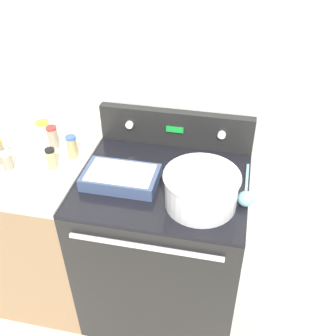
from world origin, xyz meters
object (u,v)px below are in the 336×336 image
at_px(ladle, 246,196).
at_px(spice_jar_yellow_cap, 44,131).
at_px(spice_jar_black_cap, 51,159).
at_px(casserole_dish, 121,177).
at_px(spice_jar_white_cap, 7,160).
at_px(spice_jar_red_cap, 53,137).
at_px(spice_jar_blue_cap, 72,147).
at_px(mixing_bowl, 201,188).

height_order(ladle, spice_jar_yellow_cap, spice_jar_yellow_cap).
xyz_separation_m(ladle, spice_jar_black_cap, (-0.93, 0.05, 0.04)).
height_order(casserole_dish, spice_jar_white_cap, spice_jar_white_cap).
xyz_separation_m(casserole_dish, spice_jar_red_cap, (-0.43, 0.21, 0.04)).
bearing_deg(spice_jar_black_cap, spice_jar_yellow_cap, 123.39).
bearing_deg(casserole_dish, spice_jar_red_cap, 154.33).
bearing_deg(spice_jar_blue_cap, mixing_bowl, -16.95).
height_order(spice_jar_red_cap, spice_jar_white_cap, spice_jar_red_cap).
distance_m(casserole_dish, ladle, 0.58).
bearing_deg(ladle, spice_jar_yellow_cap, 166.33).
bearing_deg(mixing_bowl, casserole_dish, 170.05).
bearing_deg(casserole_dish, spice_jar_yellow_cap, 153.81).
distance_m(ladle, spice_jar_red_cap, 1.03).
relative_size(spice_jar_red_cap, spice_jar_white_cap, 1.32).
height_order(casserole_dish, spice_jar_yellow_cap, spice_jar_yellow_cap).
xyz_separation_m(mixing_bowl, spice_jar_yellow_cap, (-0.88, 0.31, -0.02)).
bearing_deg(mixing_bowl, spice_jar_white_cap, 176.88).
height_order(mixing_bowl, casserole_dish, mixing_bowl).
relative_size(ladle, spice_jar_white_cap, 3.61).
relative_size(spice_jar_black_cap, spice_jar_red_cap, 0.92).
height_order(casserole_dish, spice_jar_blue_cap, spice_jar_blue_cap).
bearing_deg(spice_jar_blue_cap, spice_jar_yellow_cap, 152.58).
xyz_separation_m(spice_jar_blue_cap, spice_jar_red_cap, (-0.13, 0.07, -0.00)).
xyz_separation_m(casserole_dish, spice_jar_white_cap, (-0.57, -0.02, 0.02)).
bearing_deg(ladle, spice_jar_red_cap, 167.52).
xyz_separation_m(mixing_bowl, spice_jar_white_cap, (-0.95, 0.05, -0.03)).
bearing_deg(spice_jar_red_cap, spice_jar_black_cap, -67.65).
bearing_deg(spice_jar_red_cap, spice_jar_white_cap, -122.07).
bearing_deg(spice_jar_red_cap, spice_jar_blue_cap, -26.40).
distance_m(mixing_bowl, spice_jar_yellow_cap, 0.93).
distance_m(casserole_dish, spice_jar_blue_cap, 0.33).
xyz_separation_m(spice_jar_blue_cap, spice_jar_white_cap, (-0.27, -0.15, -0.02)).
height_order(mixing_bowl, spice_jar_yellow_cap, mixing_bowl).
relative_size(mixing_bowl, ladle, 1.02).
bearing_deg(spice_jar_red_cap, ladle, -12.48).
relative_size(mixing_bowl, spice_jar_black_cap, 3.03).
bearing_deg(spice_jar_white_cap, spice_jar_blue_cap, 29.68).
bearing_deg(spice_jar_black_cap, casserole_dish, -4.88).
distance_m(spice_jar_red_cap, spice_jar_yellow_cap, 0.08).
height_order(ladle, spice_jar_white_cap, spice_jar_white_cap).
distance_m(spice_jar_blue_cap, spice_jar_yellow_cap, 0.23).
bearing_deg(ladle, spice_jar_blue_cap, 169.84).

